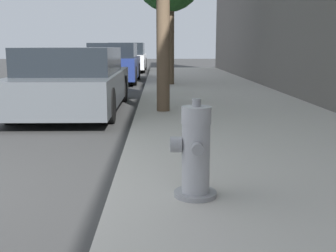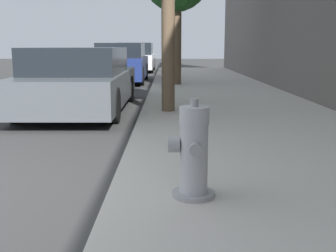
{
  "view_description": "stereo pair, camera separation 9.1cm",
  "coord_description": "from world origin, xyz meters",
  "px_view_note": "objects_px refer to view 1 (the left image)",
  "views": [
    {
      "loc": [
        2.24,
        -3.37,
        1.3
      ],
      "look_at": [
        2.35,
        1.02,
        0.47
      ],
      "focal_mm": 45.0,
      "sensor_mm": 36.0,
      "label": 1
    },
    {
      "loc": [
        2.34,
        -3.38,
        1.3
      ],
      "look_at": [
        2.35,
        1.02,
        0.47
      ],
      "focal_mm": 45.0,
      "sensor_mm": 36.0,
      "label": 2
    }
  ],
  "objects_px": {
    "parked_car_near": "(75,81)",
    "parked_car_far": "(128,58)",
    "fire_hydrant": "(195,153)",
    "parked_car_mid": "(114,63)"
  },
  "relations": [
    {
      "from": "fire_hydrant",
      "to": "parked_car_mid",
      "type": "height_order",
      "value": "parked_car_mid"
    },
    {
      "from": "fire_hydrant",
      "to": "parked_car_far",
      "type": "xyz_separation_m",
      "value": [
        -1.84,
        18.65,
        0.22
      ]
    },
    {
      "from": "fire_hydrant",
      "to": "parked_car_mid",
      "type": "relative_size",
      "value": 0.19
    },
    {
      "from": "parked_car_mid",
      "to": "parked_car_far",
      "type": "relative_size",
      "value": 0.99
    },
    {
      "from": "fire_hydrant",
      "to": "parked_car_near",
      "type": "height_order",
      "value": "parked_car_near"
    },
    {
      "from": "fire_hydrant",
      "to": "parked_car_near",
      "type": "xyz_separation_m",
      "value": [
        -1.96,
        5.27,
        0.14
      ]
    },
    {
      "from": "parked_car_near",
      "to": "parked_car_far",
      "type": "relative_size",
      "value": 1.08
    },
    {
      "from": "fire_hydrant",
      "to": "parked_car_near",
      "type": "distance_m",
      "value": 5.62
    },
    {
      "from": "parked_car_far",
      "to": "fire_hydrant",
      "type": "bearing_deg",
      "value": -84.37
    },
    {
      "from": "parked_car_near",
      "to": "parked_car_mid",
      "type": "xyz_separation_m",
      "value": [
        0.1,
        6.88,
        0.06
      ]
    }
  ]
}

